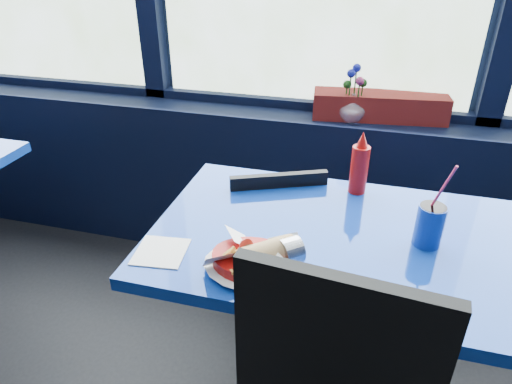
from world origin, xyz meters
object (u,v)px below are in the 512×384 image
(planter_box, at_px, (379,106))
(flower_vase, at_px, (353,105))
(chair_near_back, at_px, (292,241))
(soda_cup, at_px, (430,224))
(food_basket, at_px, (256,259))
(near_table, at_px, (350,286))
(ketchup_bottle, at_px, (359,166))

(planter_box, distance_m, flower_vase, 0.13)
(chair_near_back, relative_size, soda_cup, 3.05)
(food_basket, bearing_deg, soda_cup, 12.54)
(near_table, distance_m, planter_box, 0.94)
(near_table, relative_size, planter_box, 2.07)
(food_basket, bearing_deg, flower_vase, 65.79)
(planter_box, bearing_deg, food_basket, -110.37)
(chair_near_back, relative_size, planter_box, 1.38)
(near_table, bearing_deg, flower_vase, 96.32)
(food_basket, relative_size, soda_cup, 1.05)
(near_table, bearing_deg, soda_cup, 6.62)
(ketchup_bottle, bearing_deg, near_table, -85.65)
(ketchup_bottle, bearing_deg, soda_cup, -50.27)
(flower_vase, relative_size, soda_cup, 0.95)
(soda_cup, bearing_deg, flower_vase, 109.45)
(near_table, distance_m, food_basket, 0.39)
(flower_vase, height_order, ketchup_bottle, flower_vase)
(chair_near_back, relative_size, ketchup_bottle, 3.63)
(flower_vase, relative_size, ketchup_bottle, 1.13)
(near_table, distance_m, chair_near_back, 0.43)
(flower_vase, relative_size, food_basket, 0.90)
(flower_vase, bearing_deg, food_basket, -98.45)
(planter_box, bearing_deg, near_table, -98.12)
(near_table, xyz_separation_m, ketchup_bottle, (-0.02, 0.28, 0.28))
(planter_box, bearing_deg, ketchup_bottle, -100.76)
(food_basket, bearing_deg, chair_near_back, 74.12)
(chair_near_back, xyz_separation_m, ketchup_bottle, (0.22, -0.06, 0.39))
(soda_cup, bearing_deg, chair_near_back, 144.40)
(chair_near_back, xyz_separation_m, soda_cup, (0.44, -0.31, 0.36))
(food_basket, xyz_separation_m, soda_cup, (0.44, 0.24, 0.03))
(chair_near_back, height_order, planter_box, planter_box)
(planter_box, bearing_deg, soda_cup, -85.58)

